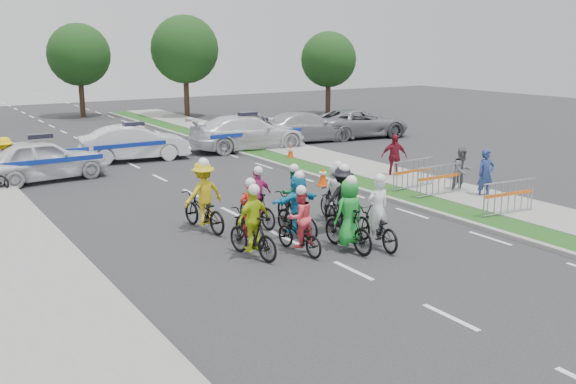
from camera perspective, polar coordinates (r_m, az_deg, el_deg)
ground at (r=14.85m, az=5.82°, el=-6.99°), size 90.00×90.00×0.00m
curb_right at (r=21.65m, az=8.33°, el=-0.39°), size 0.20×60.00×0.12m
grass_strip at (r=22.10m, az=9.71°, el=-0.17°), size 1.20×60.00×0.11m
sidewalk_right at (r=23.31m, az=13.01°, el=0.41°), size 2.40×60.00×0.13m
sidewalk_left at (r=16.84m, az=-23.44°, el=-5.35°), size 3.00×60.00×0.13m
rider_0 at (r=16.40m, az=7.86°, el=-2.73°), size 0.88×1.96×1.93m
rider_1 at (r=16.02m, az=5.41°, el=-2.63°), size 0.83×1.86×1.94m
rider_2 at (r=15.80m, az=1.01°, el=-3.18°), size 0.77×1.75×1.74m
rider_3 at (r=15.46m, az=-3.14°, el=-3.34°), size 0.98×1.82×1.85m
rider_4 at (r=17.47m, az=4.80°, el=-1.27°), size 1.15×1.98×1.94m
rider_5 at (r=17.02m, az=0.86°, el=-1.54°), size 1.49×1.78×1.83m
rider_6 at (r=16.54m, az=-3.46°, el=-2.67°), size 0.72×1.77×1.77m
rider_7 at (r=18.50m, az=4.25°, el=-0.57°), size 0.81×1.77×1.82m
rider_8 at (r=18.20m, az=0.41°, el=-0.90°), size 0.77×1.78×1.79m
rider_9 at (r=18.02m, az=-2.75°, el=-1.01°), size 0.92×1.72×1.76m
rider_10 at (r=17.80m, az=-7.52°, el=-0.94°), size 1.21×2.08×2.05m
police_car_0 at (r=25.66m, az=-21.05°, el=2.71°), size 4.91×2.46×1.61m
police_car_1 at (r=28.88m, az=-13.49°, el=4.25°), size 4.83×2.27×1.53m
police_car_2 at (r=30.93m, az=-3.57°, el=5.29°), size 5.89×2.89×1.65m
civilian_sedan at (r=33.45m, az=1.71°, el=5.81°), size 5.47×2.69×1.53m
civilian_suv at (r=35.15m, az=6.34°, el=6.09°), size 5.85×3.52×1.52m
spectator_0 at (r=22.14m, az=17.17°, el=1.51°), size 0.68×0.53×1.67m
spectator_1 at (r=22.73m, az=15.22°, el=1.84°), size 0.79×0.62×1.59m
spectator_2 at (r=24.68m, az=9.41°, el=3.13°), size 1.07×0.81×1.69m
marshal_hiviz at (r=25.32m, az=-23.76°, el=2.51°), size 1.31×1.15×1.76m
barrier_0 at (r=20.07m, az=19.01°, el=-0.60°), size 2.04×0.70×1.12m
barrier_1 at (r=21.89m, az=13.27°, el=0.90°), size 2.01×0.54×1.12m
barrier_2 at (r=22.75m, az=11.06°, el=1.47°), size 2.03×0.65×1.12m
cone_0 at (r=23.29m, az=3.11°, el=1.42°), size 0.40×0.40×0.70m
cone_1 at (r=28.25m, az=0.23°, el=3.55°), size 0.40×0.40×0.70m
tree_1 at (r=44.57m, az=-9.15°, el=12.39°), size 4.55×4.55×6.82m
tree_2 at (r=45.56m, az=3.62°, el=11.66°), size 3.85×3.85×5.77m
tree_4 at (r=46.41m, az=-18.11°, el=11.51°), size 4.20×4.20×6.30m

